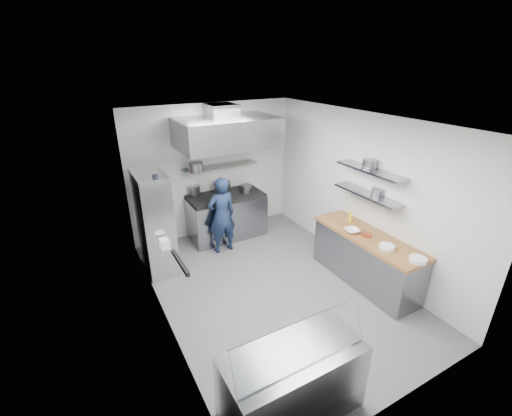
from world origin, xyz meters
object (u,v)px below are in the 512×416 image
gas_range (227,217)px  display_case (292,382)px  wire_rack (155,223)px  chef (222,215)px

gas_range → display_case: bearing=-105.0°
wire_rack → display_case: bearing=-81.5°
wire_rack → display_case: 3.61m
wire_rack → display_case: (0.53, -3.53, -0.50)m
chef → wire_rack: size_ratio=0.84×
gas_range → wire_rack: 1.79m
display_case → chef: bearing=77.9°
gas_range → wire_rack: size_ratio=0.86×
gas_range → wire_rack: (-1.63, -0.57, 0.48)m
gas_range → chef: bearing=-121.7°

